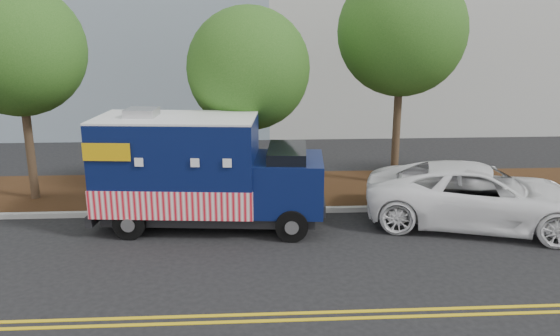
{
  "coord_description": "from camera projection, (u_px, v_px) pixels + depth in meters",
  "views": [
    {
      "loc": [
        0.98,
        -13.95,
        5.46
      ],
      "look_at": [
        1.83,
        0.6,
        1.6
      ],
      "focal_mm": 35.0,
      "sensor_mm": 36.0,
      "label": 1
    }
  ],
  "objects": [
    {
      "name": "ground",
      "position": [
        214.0,
        232.0,
        14.81
      ],
      "size": [
        120.0,
        120.0,
        0.0
      ],
      "primitive_type": "plane",
      "color": "black",
      "rests_on": "ground"
    },
    {
      "name": "white_car",
      "position": [
        479.0,
        196.0,
        15.1
      ],
      "size": [
        6.69,
        4.5,
        1.7
      ],
      "primitive_type": "imported",
      "rotation": [
        0.0,
        0.0,
        1.27
      ],
      "color": "white",
      "rests_on": "ground"
    },
    {
      "name": "tree_a",
      "position": [
        18.0,
        50.0,
        16.04
      ],
      "size": [
        3.92,
        3.92,
        6.68
      ],
      "color": "#38281C",
      "rests_on": "ground"
    },
    {
      "name": "mulch_strip",
      "position": [
        220.0,
        191.0,
        18.17
      ],
      "size": [
        120.0,
        4.0,
        0.15
      ],
      "primitive_type": "cube",
      "color": "#32200E",
      "rests_on": "ground"
    },
    {
      "name": "curb",
      "position": [
        217.0,
        212.0,
        16.14
      ],
      "size": [
        120.0,
        0.18,
        0.15
      ],
      "primitive_type": "cube",
      "color": "#9E9E99",
      "rests_on": "ground"
    },
    {
      "name": "centerline_near",
      "position": [
        201.0,
        316.0,
        10.51
      ],
      "size": [
        120.0,
        0.1,
        0.01
      ],
      "primitive_type": "cube",
      "color": "gold",
      "rests_on": "ground"
    },
    {
      "name": "food_truck",
      "position": [
        198.0,
        174.0,
        14.88
      ],
      "size": [
        6.43,
        2.92,
        3.29
      ],
      "rotation": [
        0.0,
        0.0,
        -0.1
      ],
      "color": "black",
      "rests_on": "ground"
    },
    {
      "name": "sign_post",
      "position": [
        95.0,
        176.0,
        15.8
      ],
      "size": [
        0.06,
        0.06,
        2.4
      ],
      "primitive_type": "cube",
      "color": "#473828",
      "rests_on": "ground"
    },
    {
      "name": "centerline_far",
      "position": [
        200.0,
        323.0,
        10.27
      ],
      "size": [
        120.0,
        0.1,
        0.01
      ],
      "primitive_type": "cube",
      "color": "gold",
      "rests_on": "ground"
    },
    {
      "name": "tree_b",
      "position": [
        248.0,
        69.0,
        16.54
      ],
      "size": [
        3.76,
        3.76,
        6.03
      ],
      "color": "#38281C",
      "rests_on": "ground"
    },
    {
      "name": "tree_c",
      "position": [
        402.0,
        32.0,
        17.54
      ],
      "size": [
        4.17,
        4.17,
        7.31
      ],
      "color": "#38281C",
      "rests_on": "ground"
    }
  ]
}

